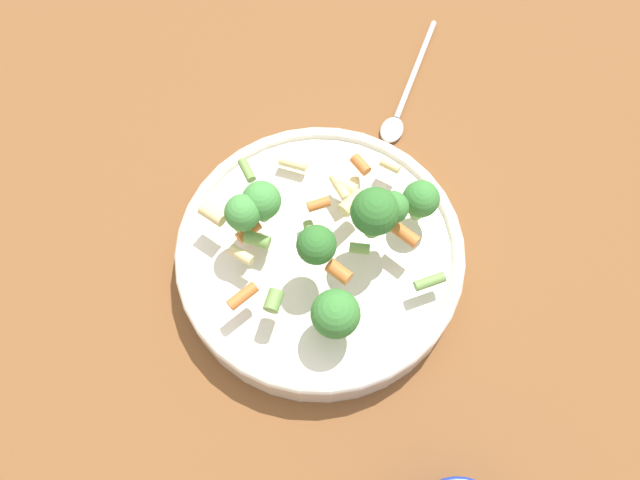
{
  "coord_description": "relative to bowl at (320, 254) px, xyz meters",
  "views": [
    {
      "loc": [
        -0.03,
        0.25,
        0.6
      ],
      "look_at": [
        0.0,
        0.0,
        0.06
      ],
      "focal_mm": 35.0,
      "sensor_mm": 36.0,
      "label": 1
    }
  ],
  "objects": [
    {
      "name": "ground_plane",
      "position": [
        0.0,
        0.0,
        -0.02
      ],
      "size": [
        3.0,
        3.0,
        0.0
      ],
      "primitive_type": "plane",
      "color": "brown"
    },
    {
      "name": "pasta_salad",
      "position": [
        -0.01,
        0.01,
        0.07
      ],
      "size": [
        0.24,
        0.2,
        0.09
      ],
      "color": "#8CB766",
      "rests_on": "bowl"
    },
    {
      "name": "bowl",
      "position": [
        0.0,
        0.0,
        0.0
      ],
      "size": [
        0.29,
        0.29,
        0.04
      ],
      "color": "silver",
      "rests_on": "ground_plane"
    },
    {
      "name": "spoon",
      "position": [
        -0.07,
        -0.22,
        -0.02
      ],
      "size": [
        0.06,
        0.19,
        0.01
      ],
      "rotation": [
        0.0,
        0.0,
        7.63
      ],
      "color": "silver",
      "rests_on": "ground_plane"
    }
  ]
}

